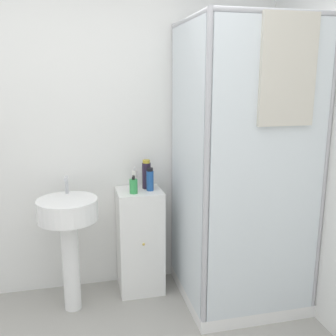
{
  "coord_description": "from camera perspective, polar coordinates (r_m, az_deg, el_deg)",
  "views": [
    {
      "loc": [
        0.07,
        -1.37,
        1.68
      ],
      "look_at": [
        0.67,
        1.16,
        1.08
      ],
      "focal_mm": 42.0,
      "sensor_mm": 36.0,
      "label": 1
    }
  ],
  "objects": [
    {
      "name": "wall_back",
      "position": [
        3.1,
        -14.51,
        4.7
      ],
      "size": [
        6.4,
        0.06,
        2.5
      ],
      "primitive_type": "cube",
      "color": "white",
      "rests_on": "ground_plane"
    },
    {
      "name": "shower_enclosure",
      "position": [
        2.97,
        9.89,
        -8.49
      ],
      "size": [
        0.85,
        0.88,
        2.07
      ],
      "color": "white",
      "rests_on": "ground_plane"
    },
    {
      "name": "vanity_cabinet",
      "position": [
        3.17,
        -4.09,
        -10.44
      ],
      "size": [
        0.34,
        0.35,
        0.83
      ],
      "color": "white",
      "rests_on": "ground_plane"
    },
    {
      "name": "sink",
      "position": [
        2.9,
        -14.24,
        -8.1
      ],
      "size": [
        0.42,
        0.42,
        0.98
      ],
      "color": "white",
      "rests_on": "ground_plane"
    },
    {
      "name": "soap_dispenser",
      "position": [
        2.94,
        -5.03,
        -2.63
      ],
      "size": [
        0.06,
        0.06,
        0.14
      ],
      "color": "green",
      "rests_on": "vanity_cabinet"
    },
    {
      "name": "shampoo_bottle_tall_black",
      "position": [
        3.05,
        -3.15,
        -0.96
      ],
      "size": [
        0.07,
        0.07,
        0.23
      ],
      "color": "#281E33",
      "rests_on": "vanity_cabinet"
    },
    {
      "name": "shampoo_bottle_blue",
      "position": [
        3.0,
        -2.63,
        -1.7
      ],
      "size": [
        0.05,
        0.05,
        0.18
      ],
      "color": "#1E4C93",
      "rests_on": "vanity_cabinet"
    },
    {
      "name": "lotion_bottle_white",
      "position": [
        3.07,
        -4.84,
        -1.64
      ],
      "size": [
        0.04,
        0.04,
        0.17
      ],
      "color": "white",
      "rests_on": "vanity_cabinet"
    }
  ]
}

